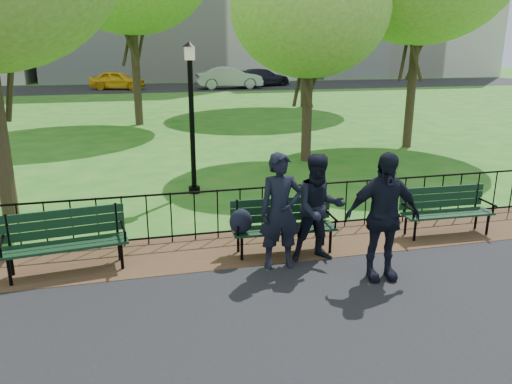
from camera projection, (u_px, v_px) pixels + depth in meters
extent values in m
plane|color=#1F641A|center=(310.00, 283.00, 7.16)|extent=(120.00, 120.00, 0.00)
cube|color=#3A2717|center=(281.00, 243.00, 8.56)|extent=(60.00, 1.60, 0.01)
cube|color=black|center=(161.00, 88.00, 39.75)|extent=(70.00, 9.00, 0.01)
cylinder|color=black|center=(273.00, 187.00, 8.78)|extent=(24.00, 0.04, 0.04)
cylinder|color=black|center=(273.00, 227.00, 8.99)|extent=(24.00, 0.04, 0.04)
cylinder|color=black|center=(273.00, 210.00, 8.90)|extent=(0.02, 0.02, 0.90)
cube|color=black|center=(284.00, 229.00, 8.06)|extent=(1.70, 0.51, 0.04)
cube|color=black|center=(281.00, 205.00, 8.20)|extent=(1.69, 0.09, 0.42)
cylinder|color=black|center=(242.00, 249.00, 7.82)|extent=(0.05, 0.05, 0.42)
cylinder|color=black|center=(330.00, 242.00, 8.11)|extent=(0.05, 0.05, 0.42)
cylinder|color=black|center=(238.00, 241.00, 8.13)|extent=(0.05, 0.05, 0.42)
cylinder|color=black|center=(323.00, 234.00, 8.42)|extent=(0.05, 0.05, 0.42)
cylinder|color=black|center=(236.00, 223.00, 7.86)|extent=(0.06, 0.53, 0.04)
cylinder|color=black|center=(331.00, 216.00, 8.17)|extent=(0.06, 0.53, 0.04)
ellipsoid|color=black|center=(241.00, 221.00, 7.77)|extent=(0.37, 0.27, 0.40)
cube|color=black|center=(66.00, 245.00, 7.35)|extent=(1.82, 0.68, 0.04)
cube|color=black|center=(63.00, 218.00, 7.48)|extent=(1.76, 0.25, 0.44)
cylinder|color=black|center=(9.00, 272.00, 6.99)|extent=(0.05, 0.05, 0.44)
cylinder|color=black|center=(122.00, 256.00, 7.51)|extent=(0.05, 0.05, 0.44)
cylinder|color=black|center=(12.00, 262.00, 7.31)|extent=(0.05, 0.05, 0.44)
cylinder|color=black|center=(119.00, 248.00, 7.83)|extent=(0.05, 0.05, 0.44)
cylinder|color=black|center=(1.00, 242.00, 7.01)|extent=(0.11, 0.55, 0.04)
cylinder|color=black|center=(123.00, 227.00, 7.58)|extent=(0.11, 0.55, 0.04)
cube|color=black|center=(448.00, 214.00, 8.83)|extent=(1.65, 0.49, 0.04)
cube|color=black|center=(442.00, 193.00, 8.97)|extent=(1.63, 0.08, 0.41)
cylinder|color=black|center=(415.00, 231.00, 8.60)|extent=(0.05, 0.05, 0.41)
cylinder|color=black|center=(487.00, 225.00, 8.88)|extent=(0.05, 0.05, 0.41)
cylinder|color=black|center=(406.00, 224.00, 8.90)|extent=(0.05, 0.05, 0.41)
cylinder|color=black|center=(476.00, 219.00, 9.19)|extent=(0.05, 0.05, 0.41)
cylinder|color=black|center=(409.00, 208.00, 8.63)|extent=(0.05, 0.51, 0.04)
cylinder|color=black|center=(487.00, 202.00, 8.94)|extent=(0.05, 0.51, 0.04)
cylinder|color=black|center=(194.00, 190.00, 11.50)|extent=(0.26, 0.26, 0.15)
cylinder|color=black|center=(192.00, 128.00, 11.09)|extent=(0.11, 0.11, 3.02)
cube|color=beige|center=(189.00, 53.00, 10.64)|extent=(0.21, 0.21, 0.28)
cone|color=black|center=(189.00, 44.00, 10.58)|extent=(0.30, 0.30, 0.11)
cylinder|color=#2D2116|center=(1.00, 142.00, 9.44)|extent=(0.31, 0.31, 3.02)
cylinder|color=#2D2116|center=(307.00, 117.00, 14.37)|extent=(0.29, 0.29, 2.59)
ellipsoid|color=olive|center=(310.00, 9.00, 13.54)|extent=(4.36, 4.36, 3.70)
cylinder|color=#2D2116|center=(411.00, 93.00, 16.22)|extent=(0.29, 0.29, 3.55)
cylinder|color=#2D2116|center=(136.00, 77.00, 20.80)|extent=(0.34, 0.34, 3.97)
cylinder|color=#2D2116|center=(305.00, 63.00, 26.76)|extent=(0.36, 0.36, 4.71)
imported|color=black|center=(280.00, 211.00, 7.43)|extent=(0.66, 0.45, 1.77)
imported|color=black|center=(319.00, 208.00, 7.68)|extent=(0.85, 0.47, 1.70)
imported|color=black|center=(383.00, 217.00, 7.06)|extent=(1.13, 0.54, 1.87)
imported|color=#EDB114|center=(118.00, 80.00, 37.77)|extent=(4.39, 2.68, 1.40)
imported|color=#93959A|center=(229.00, 78.00, 38.46)|extent=(5.12, 1.89, 1.67)
imported|color=black|center=(262.00, 77.00, 41.01)|extent=(5.20, 3.42, 1.40)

